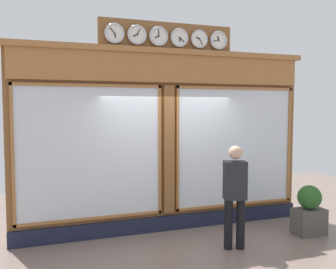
# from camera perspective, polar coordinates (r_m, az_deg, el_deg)

# --- Properties ---
(shop_facade) EXTENTS (5.68, 0.42, 3.84)m
(shop_facade) POSITION_cam_1_polar(r_m,az_deg,el_deg) (6.91, -0.34, -0.67)
(shop_facade) COLOR brown
(shop_facade) RESTS_ON ground_plane
(pedestrian) EXTENTS (0.41, 0.31, 1.69)m
(pedestrian) POSITION_cam_1_polar(r_m,az_deg,el_deg) (6.10, 10.32, -8.83)
(pedestrian) COLOR black
(pedestrian) RESTS_ON ground_plane
(planter_box) EXTENTS (0.56, 0.36, 0.47)m
(planter_box) POSITION_cam_1_polar(r_m,az_deg,el_deg) (7.32, 20.99, -12.48)
(planter_box) COLOR #4C4742
(planter_box) RESTS_ON ground_plane
(planter_shrub) EXTENTS (0.43, 0.43, 0.43)m
(planter_shrub) POSITION_cam_1_polar(r_m,az_deg,el_deg) (7.21, 21.09, -9.05)
(planter_shrub) COLOR #285623
(planter_shrub) RESTS_ON planter_box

